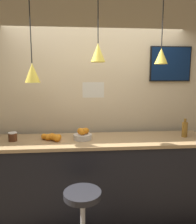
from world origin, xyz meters
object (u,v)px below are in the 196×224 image
Objects in this scene: fruit_bowl at (83,134)px; juice_bottle at (185,129)px; bar_stool at (83,214)px; mounted_tv at (170,64)px; spread_jar at (13,137)px.

juice_bottle is (1.34, -0.00, 0.04)m from fruit_bowl.
mounted_tv reaches higher than bar_stool.
fruit_bowl is 2.13× the size of spread_jar.
bar_stool is 1.17× the size of mounted_tv.
spread_jar is (-0.87, -0.00, -0.01)m from fruit_bowl.
juice_bottle is 0.41× the size of mounted_tv.
mounted_tv is (-0.07, 0.40, 0.87)m from juice_bottle.
spread_jar is at bearing 141.01° from bar_stool.
fruit_bowl is at bearing 179.97° from juice_bottle.
bar_stool is 3.01× the size of fruit_bowl.
juice_bottle is at bearing 0.00° from spread_jar.
fruit_bowl reaches higher than bar_stool.
juice_bottle is 2.21m from spread_jar.
bar_stool is 2.30m from mounted_tv.
bar_stool is at bearing -153.40° from juice_bottle.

